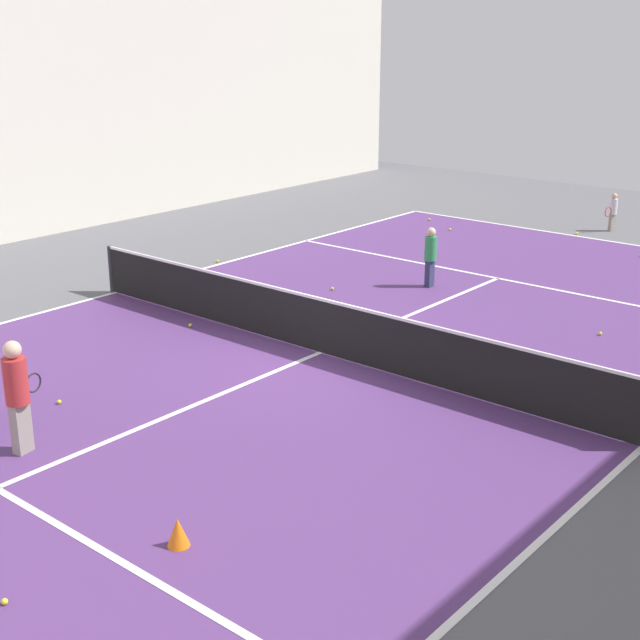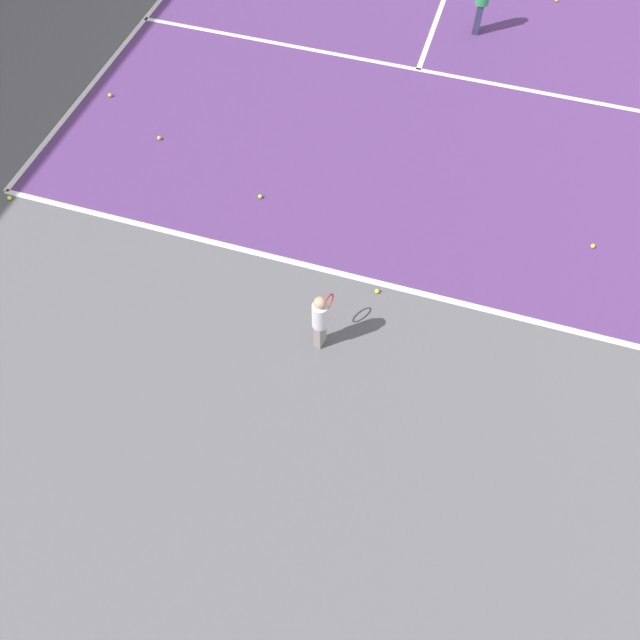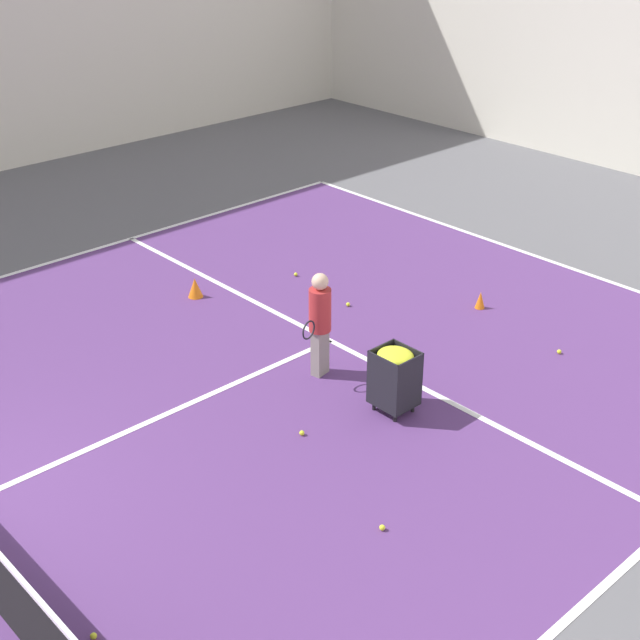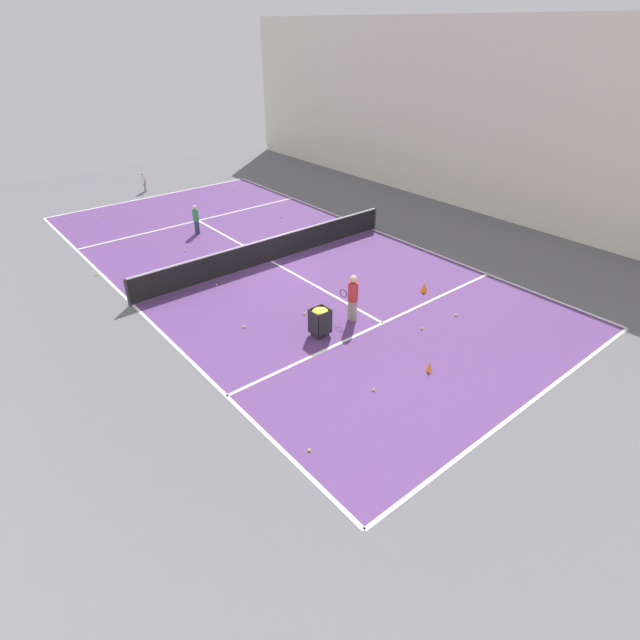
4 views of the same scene
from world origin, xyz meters
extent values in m
plane|color=#5B5B60|center=(0.00, 0.00, 0.00)|extent=(38.87, 38.87, 0.00)
cube|color=#563370|center=(0.00, 0.00, 0.00)|extent=(11.60, 23.06, 0.00)
cube|color=white|center=(0.00, -11.53, 0.01)|extent=(11.60, 0.10, 0.00)
cube|color=white|center=(0.00, 11.53, 0.01)|extent=(11.60, 0.10, 0.00)
cube|color=white|center=(-5.80, 0.00, 0.01)|extent=(0.10, 23.06, 0.00)
cube|color=white|center=(5.80, 0.00, 0.01)|extent=(0.10, 23.06, 0.00)
cube|color=white|center=(0.00, -6.34, 0.01)|extent=(11.60, 0.10, 0.00)
cube|color=white|center=(0.00, 6.34, 0.01)|extent=(11.60, 0.10, 0.00)
cube|color=white|center=(0.00, 0.00, 0.01)|extent=(0.10, 12.68, 0.00)
cube|color=silver|center=(-11.78, 0.00, 4.39)|extent=(0.15, 35.17, 8.77)
cylinder|color=#2D2D33|center=(-5.90, 0.00, 0.51)|extent=(0.10, 0.10, 1.02)
cylinder|color=#2D2D33|center=(5.90, 0.00, 0.51)|extent=(0.10, 0.10, 1.02)
cube|color=black|center=(0.00, 0.00, 0.50)|extent=(11.70, 0.03, 0.95)
cube|color=white|center=(0.00, 0.00, 1.00)|extent=(11.70, 0.04, 0.05)
cube|color=gray|center=(0.01, -12.78, 0.24)|extent=(0.14, 0.19, 0.48)
cylinder|color=silver|center=(0.01, -12.78, 0.70)|extent=(0.26, 0.26, 0.43)
sphere|color=tan|center=(0.01, -12.78, 0.99)|extent=(0.16, 0.16, 0.16)
torus|color=#B22D2D|center=(0.03, -12.49, 0.59)|extent=(0.09, 0.28, 0.28)
cube|color=gray|center=(0.62, 5.54, 0.36)|extent=(0.20, 0.28, 0.72)
cylinder|color=#B22D2D|center=(0.62, 5.54, 1.04)|extent=(0.38, 0.38, 0.64)
sphere|color=beige|center=(0.62, 5.54, 1.49)|extent=(0.24, 0.24, 0.24)
torus|color=black|center=(0.74, 5.22, 0.88)|extent=(0.08, 0.28, 0.28)
cube|color=#2D3351|center=(0.84, -4.78, 0.30)|extent=(0.14, 0.22, 0.60)
cylinder|color=#2D8C4C|center=(0.84, -4.78, 0.87)|extent=(0.28, 0.28, 0.54)
sphere|color=beige|center=(0.84, -4.78, 1.24)|extent=(0.20, 0.20, 0.20)
cube|color=black|center=(2.03, 5.61, 0.14)|extent=(0.56, 0.51, 0.02)
cube|color=black|center=(2.03, 5.36, 0.53)|extent=(0.56, 0.02, 0.78)
cube|color=black|center=(2.03, 5.85, 0.53)|extent=(0.56, 0.02, 0.78)
cube|color=black|center=(1.76, 5.61, 0.53)|extent=(0.02, 0.51, 0.78)
cube|color=black|center=(2.30, 5.61, 0.53)|extent=(0.02, 0.51, 0.78)
ellipsoid|color=yellow|center=(2.03, 5.61, 0.86)|extent=(0.52, 0.47, 0.16)
cylinder|color=black|center=(1.84, 5.43, 0.07)|extent=(0.05, 0.05, 0.14)
cylinder|color=black|center=(2.23, 5.43, 0.07)|extent=(0.05, 0.05, 0.14)
cylinder|color=black|center=(1.84, 5.78, 0.07)|extent=(0.05, 0.05, 0.14)
cylinder|color=black|center=(2.23, 5.78, 0.07)|extent=(0.05, 0.05, 0.14)
cone|color=orange|center=(-2.74, 5.73, 0.18)|extent=(0.26, 0.26, 0.35)
cone|color=orange|center=(0.87, 8.99, 0.15)|extent=(0.17, 0.17, 0.29)
sphere|color=yellow|center=(-4.60, -2.23, 0.04)|extent=(0.07, 0.07, 0.07)
sphere|color=yellow|center=(3.51, -9.89, 0.04)|extent=(0.07, 0.07, 0.07)
sphere|color=yellow|center=(1.63, 4.29, 0.04)|extent=(0.07, 0.07, 0.07)
sphere|color=yellow|center=(2.67, 8.63, 0.04)|extent=(0.07, 0.07, 0.07)
sphere|color=yellow|center=(2.31, -3.17, 0.04)|extent=(0.07, 0.07, 0.07)
sphere|color=yellow|center=(-2.21, 7.56, 0.04)|extent=(0.07, 0.07, 0.07)
sphere|color=yellow|center=(-5.29, -8.83, 0.04)|extent=(0.07, 0.07, 0.07)
sphere|color=yellow|center=(2.82, 0.52, 0.04)|extent=(0.07, 0.07, 0.07)
sphere|color=yellow|center=(0.55, -11.71, 0.04)|extent=(0.07, 0.07, 0.07)
sphere|color=yellow|center=(4.71, -10.66, 0.04)|extent=(0.07, 0.07, 0.07)
sphere|color=yellow|center=(5.34, 9.24, 0.04)|extent=(0.07, 0.07, 0.07)
sphere|color=yellow|center=(5.98, -3.22, 0.04)|extent=(0.07, 0.07, 0.07)
sphere|color=yellow|center=(2.39, -1.32, 0.04)|extent=(0.07, 0.07, 0.07)
sphere|color=yellow|center=(-1.74, -10.43, 0.04)|extent=(0.07, 0.07, 0.07)
sphere|color=yellow|center=(-0.69, 7.40, 0.04)|extent=(0.07, 0.07, 0.07)
sphere|color=yellow|center=(3.63, 3.71, 0.04)|extent=(0.07, 0.07, 0.07)
sphere|color=yellow|center=(-3.92, -9.63, 0.04)|extent=(0.07, 0.07, 0.07)
sphere|color=yellow|center=(-3.42, -4.09, 0.04)|extent=(0.07, 0.07, 0.07)
sphere|color=yellow|center=(-5.62, -11.67, 0.04)|extent=(0.07, 0.07, 0.07)
camera|label=1|loc=(-9.51, 11.33, 5.54)|focal=50.00mm
camera|label=2|loc=(1.33, -17.03, 7.43)|focal=35.00mm
camera|label=3|loc=(8.89, -2.11, 6.70)|focal=50.00mm
camera|label=4|loc=(10.37, 15.74, 8.37)|focal=28.00mm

